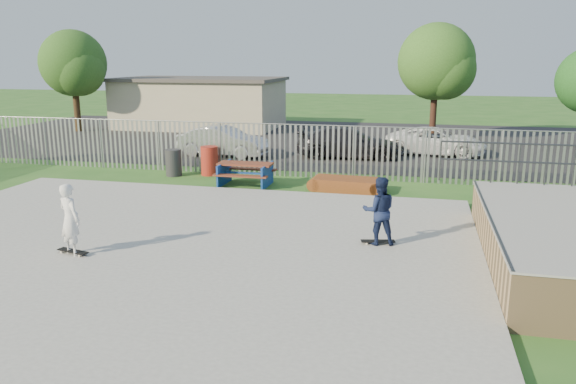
% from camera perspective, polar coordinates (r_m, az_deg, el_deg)
% --- Properties ---
extents(ground, '(120.00, 120.00, 0.00)m').
position_cam_1_polar(ground, '(13.73, -13.25, -5.76)').
color(ground, '#2A5F20').
rests_on(ground, ground).
extents(concrete_slab, '(15.00, 12.00, 0.15)m').
position_cam_1_polar(concrete_slab, '(13.70, -13.26, -5.47)').
color(concrete_slab, gray).
rests_on(concrete_slab, ground).
extents(fence, '(26.04, 16.02, 2.00)m').
position_cam_1_polar(fence, '(17.23, -3.71, 1.94)').
color(fence, gray).
rests_on(fence, ground).
extents(picnic_table, '(1.93, 1.59, 0.81)m').
position_cam_1_polar(picnic_table, '(20.02, -4.34, 1.84)').
color(picnic_table, '#612C1B').
rests_on(picnic_table, ground).
extents(funbox, '(2.23, 1.24, 0.43)m').
position_cam_1_polar(funbox, '(19.30, 6.02, 0.76)').
color(funbox, brown).
rests_on(funbox, ground).
extents(trash_bin_red, '(0.67, 0.67, 1.12)m').
position_cam_1_polar(trash_bin_red, '(21.95, -7.97, 3.16)').
color(trash_bin_red, maroon).
rests_on(trash_bin_red, ground).
extents(trash_bin_grey, '(0.61, 0.61, 1.02)m').
position_cam_1_polar(trash_bin_grey, '(22.04, -11.55, 2.94)').
color(trash_bin_grey, '#2A2A2D').
rests_on(trash_bin_grey, ground).
extents(parking_lot, '(40.00, 18.00, 0.02)m').
position_cam_1_polar(parking_lot, '(31.45, 2.17, 5.37)').
color(parking_lot, black).
rests_on(parking_lot, ground).
extents(car_silver, '(4.30, 1.86, 1.38)m').
position_cam_1_polar(car_silver, '(25.97, -6.62, 5.13)').
color(car_silver, silver).
rests_on(car_silver, parking_lot).
extents(car_dark, '(4.89, 2.40, 1.37)m').
position_cam_1_polar(car_dark, '(25.59, 6.17, 5.01)').
color(car_dark, black).
rests_on(car_dark, parking_lot).
extents(car_white, '(4.76, 2.60, 1.27)m').
position_cam_1_polar(car_white, '(27.17, 14.79, 5.02)').
color(car_white, white).
rests_on(car_white, parking_lot).
extents(building, '(10.40, 6.40, 3.20)m').
position_cam_1_polar(building, '(37.37, -8.88, 8.98)').
color(building, '#C2B795').
rests_on(building, ground).
extents(tree_left, '(3.96, 3.96, 6.11)m').
position_cam_1_polar(tree_left, '(36.98, -21.00, 12.10)').
color(tree_left, '#402E19').
rests_on(tree_left, ground).
extents(tree_mid, '(4.07, 4.07, 6.28)m').
position_cam_1_polar(tree_mid, '(31.69, 14.83, 12.66)').
color(tree_mid, '#3D2218').
rests_on(tree_mid, ground).
extents(skateboard_a, '(0.82, 0.37, 0.08)m').
position_cam_1_polar(skateboard_a, '(13.50, 9.12, -5.05)').
color(skateboard_a, black).
rests_on(skateboard_a, concrete_slab).
extents(skateboard_b, '(0.82, 0.38, 0.08)m').
position_cam_1_polar(skateboard_b, '(13.56, -21.00, -5.72)').
color(skateboard_b, black).
rests_on(skateboard_b, concrete_slab).
extents(skater_navy, '(0.90, 0.77, 1.62)m').
position_cam_1_polar(skater_navy, '(13.28, 9.24, -1.89)').
color(skater_navy, '#151F42').
rests_on(skater_navy, concrete_slab).
extents(skater_white, '(0.70, 0.59, 1.62)m').
position_cam_1_polar(skater_white, '(13.34, -21.27, -2.59)').
color(skater_white, white).
rests_on(skater_white, concrete_slab).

